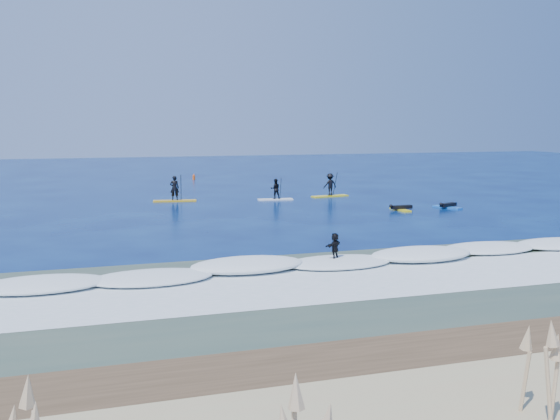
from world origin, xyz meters
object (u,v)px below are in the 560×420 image
object	(u,v)px
prone_paddler_far	(447,206)
wave_surfer	(335,248)
sup_paddler_left	(175,192)
sup_paddler_center	(275,191)
marker_buoy	(194,177)
sup_paddler_right	(330,186)
prone_paddler_near	(401,208)

from	to	relation	value
prone_paddler_far	wave_surfer	size ratio (longest dim) A/B	1.36
sup_paddler_left	sup_paddler_center	distance (m)	7.91
sup_paddler_center	sup_paddler_left	bearing A→B (deg)	175.37
sup_paddler_left	sup_paddler_center	xyz separation A→B (m)	(7.78, -1.44, -0.00)
sup_paddler_center	marker_buoy	size ratio (longest dim) A/B	4.09
sup_paddler_left	sup_paddler_center	bearing A→B (deg)	-2.99
sup_paddler_center	wave_surfer	world-z (taller)	sup_paddler_center
sup_paddler_right	prone_paddler_far	xyz separation A→B (m)	(5.52, -9.00, -0.72)
prone_paddler_near	prone_paddler_far	distance (m)	3.81
prone_paddler_far	marker_buoy	world-z (taller)	marker_buoy
sup_paddler_center	wave_surfer	distance (m)	23.02
wave_surfer	marker_buoy	xyz separation A→B (m)	(0.84, 42.29, -0.42)
wave_surfer	marker_buoy	size ratio (longest dim) A/B	2.39
sup_paddler_left	prone_paddler_near	world-z (taller)	sup_paddler_left
sup_paddler_center	prone_paddler_far	xyz separation A→B (m)	(10.51, -8.15, -0.57)
prone_paddler_far	sup_paddler_left	bearing A→B (deg)	40.15
sup_paddler_right	sup_paddler_center	bearing A→B (deg)	-179.95
sup_paddler_right	marker_buoy	bearing A→B (deg)	104.23
sup_paddler_center	marker_buoy	bearing A→B (deg)	105.34
sup_paddler_left	prone_paddler_far	xyz separation A→B (m)	(18.29, -9.59, -0.57)
sup_paddler_left	marker_buoy	bearing A→B (deg)	83.64
sup_paddler_center	marker_buoy	distance (m)	19.93
sup_paddler_left	sup_paddler_right	xyz separation A→B (m)	(12.77, -0.59, 0.15)
prone_paddler_far	marker_buoy	bearing A→B (deg)	4.22
prone_paddler_near	sup_paddler_center	bearing A→B (deg)	38.38
sup_paddler_right	prone_paddler_near	bearing A→B (deg)	-88.89
marker_buoy	prone_paddler_far	bearing A→B (deg)	-63.59
wave_surfer	prone_paddler_near	bearing A→B (deg)	16.99
sup_paddler_left	sup_paddler_center	size ratio (longest dim) A/B	1.20
prone_paddler_far	wave_surfer	xyz separation A→B (m)	(-14.64, -14.49, 0.56)
sup_paddler_center	prone_paddler_near	world-z (taller)	sup_paddler_center
sup_paddler_center	wave_surfer	xyz separation A→B (m)	(-4.13, -22.64, -0.01)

